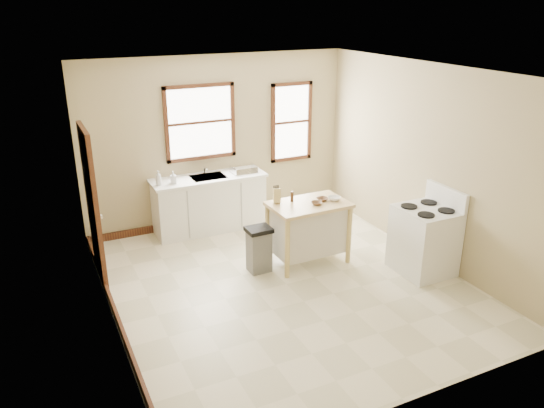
{
  "coord_description": "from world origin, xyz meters",
  "views": [
    {
      "loc": [
        -2.89,
        -5.58,
        3.57
      ],
      "look_at": [
        -0.02,
        0.4,
        1.02
      ],
      "focal_mm": 35.0,
      "sensor_mm": 36.0,
      "label": 1
    }
  ],
  "objects_px": {
    "soap_bottle_a": "(158,178)",
    "trash_bin": "(259,249)",
    "soap_bottle_b": "(173,177)",
    "gas_stove": "(425,232)",
    "bowl_c": "(334,199)",
    "bowl_b": "(323,199)",
    "dish_rack": "(244,170)",
    "knife_block": "(277,196)",
    "bowl_a": "(316,203)",
    "kitchen_island": "(308,232)",
    "pepper_grinder": "(292,197)"
  },
  "relations": [
    {
      "from": "soap_bottle_b",
      "to": "dish_rack",
      "type": "height_order",
      "value": "soap_bottle_b"
    },
    {
      "from": "knife_block",
      "to": "bowl_a",
      "type": "xyz_separation_m",
      "value": [
        0.47,
        -0.3,
        -0.08
      ]
    },
    {
      "from": "knife_block",
      "to": "dish_rack",
      "type": "bearing_deg",
      "value": 105.06
    },
    {
      "from": "pepper_grinder",
      "to": "bowl_a",
      "type": "relative_size",
      "value": 0.98
    },
    {
      "from": "trash_bin",
      "to": "kitchen_island",
      "type": "bearing_deg",
      "value": -3.38
    },
    {
      "from": "pepper_grinder",
      "to": "soap_bottle_a",
      "type": "bearing_deg",
      "value": 135.99
    },
    {
      "from": "pepper_grinder",
      "to": "bowl_b",
      "type": "relative_size",
      "value": 0.92
    },
    {
      "from": "soap_bottle_a",
      "to": "bowl_b",
      "type": "distance_m",
      "value": 2.54
    },
    {
      "from": "bowl_c",
      "to": "gas_stove",
      "type": "distance_m",
      "value": 1.33
    },
    {
      "from": "soap_bottle_b",
      "to": "bowl_a",
      "type": "relative_size",
      "value": 1.27
    },
    {
      "from": "soap_bottle_a",
      "to": "pepper_grinder",
      "type": "relative_size",
      "value": 1.54
    },
    {
      "from": "soap_bottle_b",
      "to": "kitchen_island",
      "type": "relative_size",
      "value": 0.18
    },
    {
      "from": "soap_bottle_a",
      "to": "knife_block",
      "type": "xyz_separation_m",
      "value": [
        1.31,
        -1.44,
        -0.03
      ]
    },
    {
      "from": "trash_bin",
      "to": "pepper_grinder",
      "type": "bearing_deg",
      "value": 11.58
    },
    {
      "from": "dish_rack",
      "to": "bowl_c",
      "type": "xyz_separation_m",
      "value": [
        0.67,
        -1.71,
        -0.04
      ]
    },
    {
      "from": "pepper_grinder",
      "to": "bowl_c",
      "type": "relative_size",
      "value": 0.85
    },
    {
      "from": "soap_bottle_b",
      "to": "bowl_b",
      "type": "height_order",
      "value": "soap_bottle_b"
    },
    {
      "from": "soap_bottle_a",
      "to": "trash_bin",
      "type": "height_order",
      "value": "soap_bottle_a"
    },
    {
      "from": "soap_bottle_b",
      "to": "trash_bin",
      "type": "xyz_separation_m",
      "value": [
        0.73,
        -1.59,
        -0.69
      ]
    },
    {
      "from": "trash_bin",
      "to": "gas_stove",
      "type": "distance_m",
      "value": 2.31
    },
    {
      "from": "kitchen_island",
      "to": "pepper_grinder",
      "type": "height_order",
      "value": "pepper_grinder"
    },
    {
      "from": "kitchen_island",
      "to": "trash_bin",
      "type": "xyz_separation_m",
      "value": [
        -0.76,
        0.03,
        -0.12
      ]
    },
    {
      "from": "soap_bottle_a",
      "to": "bowl_a",
      "type": "distance_m",
      "value": 2.49
    },
    {
      "from": "soap_bottle_a",
      "to": "gas_stove",
      "type": "height_order",
      "value": "gas_stove"
    },
    {
      "from": "dish_rack",
      "to": "trash_bin",
      "type": "height_order",
      "value": "dish_rack"
    },
    {
      "from": "kitchen_island",
      "to": "gas_stove",
      "type": "bearing_deg",
      "value": -37.55
    },
    {
      "from": "soap_bottle_a",
      "to": "knife_block",
      "type": "height_order",
      "value": "soap_bottle_a"
    },
    {
      "from": "bowl_c",
      "to": "gas_stove",
      "type": "bearing_deg",
      "value": -44.13
    },
    {
      "from": "soap_bottle_a",
      "to": "kitchen_island",
      "type": "bearing_deg",
      "value": -60.22
    },
    {
      "from": "soap_bottle_b",
      "to": "bowl_c",
      "type": "distance_m",
      "value": 2.52
    },
    {
      "from": "soap_bottle_b",
      "to": "gas_stove",
      "type": "relative_size",
      "value": 0.16
    },
    {
      "from": "bowl_b",
      "to": "gas_stove",
      "type": "xyz_separation_m",
      "value": [
        1.07,
        -0.97,
        -0.32
      ]
    },
    {
      "from": "soap_bottle_a",
      "to": "pepper_grinder",
      "type": "bearing_deg",
      "value": -60.53
    },
    {
      "from": "knife_block",
      "to": "soap_bottle_a",
      "type": "bearing_deg",
      "value": 151.69
    },
    {
      "from": "bowl_a",
      "to": "bowl_b",
      "type": "height_order",
      "value": "bowl_b"
    },
    {
      "from": "soap_bottle_b",
      "to": "gas_stove",
      "type": "xyz_separation_m",
      "value": [
        2.79,
        -2.59,
        -0.42
      ]
    },
    {
      "from": "soap_bottle_a",
      "to": "trash_bin",
      "type": "bearing_deg",
      "value": -75.87
    },
    {
      "from": "soap_bottle_b",
      "to": "dish_rack",
      "type": "distance_m",
      "value": 1.2
    },
    {
      "from": "bowl_b",
      "to": "dish_rack",
      "type": "bearing_deg",
      "value": 107.67
    },
    {
      "from": "dish_rack",
      "to": "knife_block",
      "type": "xyz_separation_m",
      "value": [
        -0.11,
        -1.45,
        0.03
      ]
    },
    {
      "from": "kitchen_island",
      "to": "knife_block",
      "type": "bearing_deg",
      "value": 152.16
    },
    {
      "from": "soap_bottle_a",
      "to": "trash_bin",
      "type": "relative_size",
      "value": 0.35
    },
    {
      "from": "soap_bottle_b",
      "to": "pepper_grinder",
      "type": "relative_size",
      "value": 1.3
    },
    {
      "from": "soap_bottle_a",
      "to": "gas_stove",
      "type": "distance_m",
      "value": 4.01
    },
    {
      "from": "knife_block",
      "to": "bowl_c",
      "type": "relative_size",
      "value": 1.13
    },
    {
      "from": "bowl_c",
      "to": "dish_rack",
      "type": "bearing_deg",
      "value": 111.44
    },
    {
      "from": "dish_rack",
      "to": "gas_stove",
      "type": "relative_size",
      "value": 0.34
    },
    {
      "from": "knife_block",
      "to": "bowl_b",
      "type": "distance_m",
      "value": 0.67
    },
    {
      "from": "kitchen_island",
      "to": "bowl_b",
      "type": "height_order",
      "value": "bowl_b"
    },
    {
      "from": "bowl_c",
      "to": "bowl_b",
      "type": "bearing_deg",
      "value": 155.16
    }
  ]
}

